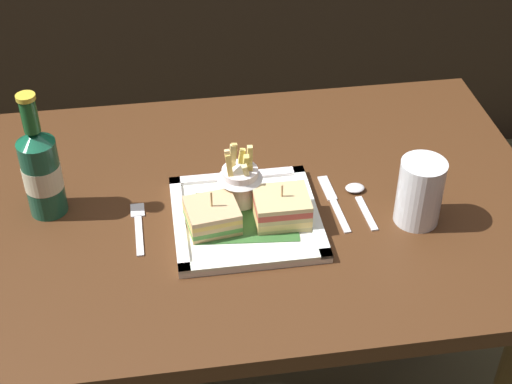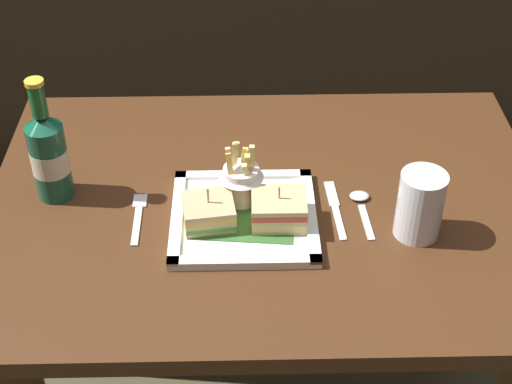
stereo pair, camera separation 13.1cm
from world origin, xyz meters
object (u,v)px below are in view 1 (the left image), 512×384
Objects in this scene: sandwich_half_left at (212,216)px; spoon at (358,195)px; water_glass at (419,195)px; beer_bottle at (41,170)px; fries_cup at (240,178)px; knife at (333,201)px; fork at (138,225)px; square_plate at (246,218)px; dining_table at (265,283)px; sandwich_half_right at (282,208)px.

sandwich_half_left is 0.76× the size of spoon.
beer_bottle is at bearing 169.18° from water_glass.
beer_bottle reaches higher than sandwich_half_left.
fries_cup is at bearing 177.32° from spoon.
spoon is (-0.08, 0.07, -0.05)m from water_glass.
water_glass is at bearing -28.12° from knife.
fries_cup is 0.19m from fork.
sandwich_half_left is at bearing -168.29° from knife.
fries_cup reaches higher than water_glass.
sandwich_half_left is at bearing -166.27° from square_plate.
dining_table is 8.75× the size of fries_cup.
fork is (-0.18, 0.02, -0.01)m from square_plate.
sandwich_half_right is 0.25m from fork.
fries_cup is 0.96× the size of water_glass.
beer_bottle is 1.70× the size of fork.
dining_table is at bearing 12.06° from fries_cup.
water_glass is at bearing -5.84° from sandwich_half_right.
water_glass reaches higher than square_plate.
fork is at bearing 172.85° from sandwich_half_right.
sandwich_half_left is at bearing -132.66° from fries_cup.
dining_table is 0.27m from fries_cup.
fork is (0.15, -0.07, -0.09)m from beer_bottle.
knife is (-0.13, 0.07, -0.05)m from water_glass.
spoon is (0.16, -0.02, 0.22)m from dining_table.
fork is at bearing -170.09° from dining_table.
square_plate reaches higher than knife.
sandwich_half_left reaches higher than square_plate.
square_plate reaches higher than spoon.
fork is 0.39m from spoon.
sandwich_half_left is at bearing -180.00° from sandwich_half_right.
spoon is (0.15, 0.05, -0.03)m from sandwich_half_right.
beer_bottle is 1.88× the size of spoon.
fries_cup is at bearing 9.34° from fork.
fork is at bearing -177.49° from knife.
beer_bottle is at bearing 166.33° from sandwich_half_right.
beer_bottle is 1.95× the size of water_glass.
fries_cup is at bearing 94.60° from square_plate.
fork is at bearing 173.49° from water_glass.
sandwich_half_left is (-0.10, -0.07, 0.24)m from dining_table.
knife reaches higher than dining_table.
sandwich_half_right reaches higher than fork.
sandwich_half_right is at bearing -13.67° from beer_bottle.
water_glass reaches higher than sandwich_half_left.
dining_table is 10.87× the size of sandwich_half_right.
fork is 0.85× the size of knife.
water_glass is 0.87× the size of fork.
beer_bottle is 0.55m from spoon.
beer_bottle is at bearing 176.06° from dining_table.
sandwich_half_right is at bearing 174.16° from water_glass.
water_glass is (0.35, -0.02, 0.02)m from sandwich_half_left.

